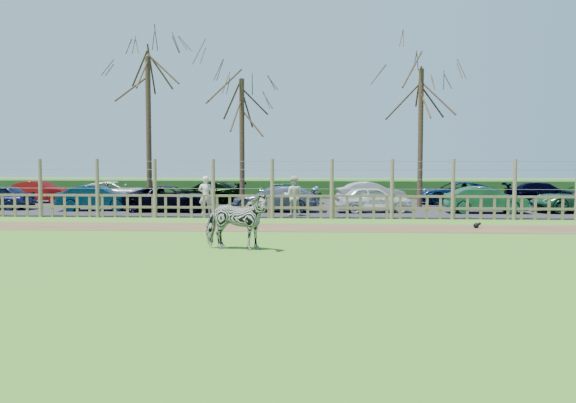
# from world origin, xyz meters

# --- Properties ---
(ground) EXTENTS (120.00, 120.00, 0.00)m
(ground) POSITION_xyz_m (0.00, 0.00, 0.00)
(ground) COLOR #6FA431
(ground) RESTS_ON ground
(dirt_strip) EXTENTS (34.00, 2.80, 0.01)m
(dirt_strip) POSITION_xyz_m (0.00, 4.50, 0.01)
(dirt_strip) COLOR brown
(dirt_strip) RESTS_ON ground
(asphalt) EXTENTS (44.00, 13.00, 0.04)m
(asphalt) POSITION_xyz_m (0.00, 14.50, 0.02)
(asphalt) COLOR #232326
(asphalt) RESTS_ON ground
(hedge) EXTENTS (46.00, 2.00, 1.10)m
(hedge) POSITION_xyz_m (0.00, 21.50, 0.55)
(hedge) COLOR #1E4716
(hedge) RESTS_ON ground
(fence) EXTENTS (30.16, 0.16, 2.50)m
(fence) POSITION_xyz_m (0.00, 8.00, 0.80)
(fence) COLOR brown
(fence) RESTS_ON ground
(tree_left) EXTENTS (4.80, 4.80, 7.88)m
(tree_left) POSITION_xyz_m (-6.50, 12.50, 5.62)
(tree_left) COLOR #3D2B1E
(tree_left) RESTS_ON ground
(tree_mid) EXTENTS (4.80, 4.80, 6.83)m
(tree_mid) POSITION_xyz_m (-2.00, 13.50, 4.87)
(tree_mid) COLOR #3D2B1E
(tree_mid) RESTS_ON ground
(tree_right) EXTENTS (4.80, 4.80, 7.35)m
(tree_right) POSITION_xyz_m (7.00, 14.00, 5.24)
(tree_right) COLOR #3D2B1E
(tree_right) RESTS_ON ground
(zebra) EXTENTS (2.00, 1.12, 1.60)m
(zebra) POSITION_xyz_m (-0.23, -1.17, 0.80)
(zebra) COLOR gray
(zebra) RESTS_ON ground
(visitor_a) EXTENTS (0.64, 0.43, 1.72)m
(visitor_a) POSITION_xyz_m (-2.96, 8.71, 0.90)
(visitor_a) COLOR silver
(visitor_a) RESTS_ON asphalt
(visitor_b) EXTENTS (0.87, 0.69, 1.72)m
(visitor_b) POSITION_xyz_m (0.85, 8.81, 0.90)
(visitor_b) COLOR beige
(visitor_b) RESTS_ON asphalt
(crow) EXTENTS (0.27, 0.20, 0.22)m
(crow) POSITION_xyz_m (7.72, 4.68, 0.11)
(crow) COLOR black
(crow) RESTS_ON ground
(car_1) EXTENTS (3.76, 1.68, 1.20)m
(car_1) POSITION_xyz_m (-8.62, 11.00, 0.64)
(car_1) COLOR #082541
(car_1) RESTS_ON asphalt
(car_2) EXTENTS (4.40, 2.18, 1.20)m
(car_2) POSITION_xyz_m (-4.98, 10.69, 0.64)
(car_2) COLOR black
(car_2) RESTS_ON asphalt
(car_3) EXTENTS (4.24, 1.95, 1.20)m
(car_3) POSITION_xyz_m (-0.12, 10.92, 0.64)
(car_3) COLOR #4F566E
(car_3) RESTS_ON asphalt
(car_4) EXTENTS (3.67, 1.84, 1.20)m
(car_4) POSITION_xyz_m (4.43, 10.80, 0.64)
(car_4) COLOR white
(car_4) RESTS_ON asphalt
(car_5) EXTENTS (3.65, 1.29, 1.20)m
(car_5) POSITION_xyz_m (9.50, 10.68, 0.64)
(car_5) COLOR #1C5434
(car_5) RESTS_ON asphalt
(car_7) EXTENTS (3.71, 1.50, 1.20)m
(car_7) POSITION_xyz_m (-13.70, 16.01, 0.64)
(car_7) COLOR maroon
(car_7) RESTS_ON asphalt
(car_8) EXTENTS (4.40, 2.18, 1.20)m
(car_8) POSITION_xyz_m (-9.38, 15.79, 0.64)
(car_8) COLOR silver
(car_8) RESTS_ON asphalt
(car_9) EXTENTS (4.32, 2.22, 1.20)m
(car_9) POSITION_xyz_m (-4.29, 15.96, 0.64)
(car_9) COLOR black
(car_9) RESTS_ON asphalt
(car_10) EXTENTS (3.68, 1.88, 1.20)m
(car_10) POSITION_xyz_m (0.30, 16.31, 0.64)
(car_10) COLOR #135024
(car_10) RESTS_ON asphalt
(car_11) EXTENTS (3.78, 1.75, 1.20)m
(car_11) POSITION_xyz_m (4.66, 15.81, 0.64)
(car_11) COLOR #C2B2BA
(car_11) RESTS_ON asphalt
(car_12) EXTENTS (4.52, 2.47, 1.20)m
(car_12) POSITION_xyz_m (9.26, 16.30, 0.64)
(car_12) COLOR #071B3C
(car_12) RESTS_ON asphalt
(car_13) EXTENTS (4.30, 2.15, 1.20)m
(car_13) POSITION_xyz_m (13.80, 15.90, 0.64)
(car_13) COLOR black
(car_13) RESTS_ON asphalt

